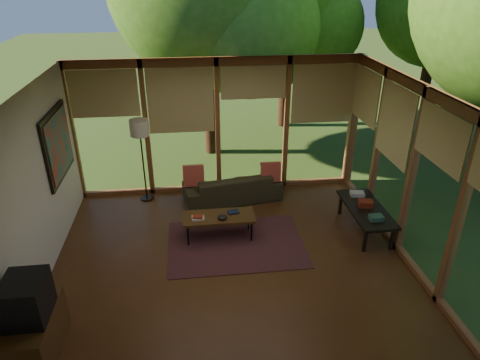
{
  "coord_description": "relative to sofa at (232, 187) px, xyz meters",
  "views": [
    {
      "loc": [
        -0.53,
        -5.47,
        4.14
      ],
      "look_at": [
        0.22,
        0.7,
        1.06
      ],
      "focal_mm": 32.0,
      "sensor_mm": 36.0,
      "label": 1
    }
  ],
  "objects": [
    {
      "name": "floor",
      "position": [
        -0.23,
        -2.0,
        -0.27
      ],
      "size": [
        5.5,
        5.5,
        0.0
      ],
      "primitive_type": "plane",
      "color": "#583117",
      "rests_on": "ground"
    },
    {
      "name": "ceiling",
      "position": [
        -0.23,
        -2.0,
        2.43
      ],
      "size": [
        5.5,
        5.5,
        0.0
      ],
      "primitive_type": "plane",
      "rotation": [
        3.14,
        0.0,
        0.0
      ],
      "color": "silver",
      "rests_on": "ground"
    },
    {
      "name": "wall_left",
      "position": [
        -2.98,
        -2.0,
        1.08
      ],
      "size": [
        0.04,
        5.0,
        2.7
      ],
      "primitive_type": "cube",
      "color": "silver",
      "rests_on": "ground"
    },
    {
      "name": "wall_front",
      "position": [
        -0.23,
        -4.5,
        1.08
      ],
      "size": [
        5.5,
        0.04,
        2.7
      ],
      "primitive_type": "cube",
      "color": "silver",
      "rests_on": "ground"
    },
    {
      "name": "window_wall_back",
      "position": [
        -0.23,
        0.5,
        1.08
      ],
      "size": [
        5.5,
        0.12,
        2.7
      ],
      "primitive_type": "cube",
      "color": "brown",
      "rests_on": "ground"
    },
    {
      "name": "window_wall_right",
      "position": [
        2.52,
        -2.0,
        1.08
      ],
      "size": [
        0.12,
        5.0,
        2.7
      ],
      "primitive_type": "cube",
      "color": "brown",
      "rests_on": "ground"
    },
    {
      "name": "exterior_lawn",
      "position": [
        7.77,
        6.0,
        -0.28
      ],
      "size": [
        40.0,
        40.0,
        0.0
      ],
      "primitive_type": "plane",
      "color": "#35521E",
      "rests_on": "ground"
    },
    {
      "name": "tree_far",
      "position": [
        5.4,
        3.0,
        3.1
      ],
      "size": [
        3.04,
        3.04,
        4.91
      ],
      "color": "#3A1F15",
      "rests_on": "ground"
    },
    {
      "name": "rug",
      "position": [
        -0.11,
        -1.56,
        -0.27
      ],
      "size": [
        2.25,
        1.59,
        0.01
      ],
      "primitive_type": "cube",
      "color": "maroon",
      "rests_on": "floor"
    },
    {
      "name": "sofa",
      "position": [
        0.0,
        0.0,
        0.0
      ],
      "size": [
        1.98,
        1.04,
        0.55
      ],
      "primitive_type": "imported",
      "rotation": [
        0.0,
        0.0,
        3.31
      ],
      "color": "#352F1A",
      "rests_on": "floor"
    },
    {
      "name": "pillow_left",
      "position": [
        -0.75,
        -0.05,
        0.3
      ],
      "size": [
        0.4,
        0.21,
        0.42
      ],
      "primitive_type": "cube",
      "rotation": [
        -0.21,
        0.0,
        0.0
      ],
      "color": "maroon",
      "rests_on": "sofa"
    },
    {
      "name": "pillow_right",
      "position": [
        0.75,
        -0.05,
        0.3
      ],
      "size": [
        0.38,
        0.2,
        0.4
      ],
      "primitive_type": "cube",
      "rotation": [
        -0.21,
        0.0,
        0.0
      ],
      "color": "maroon",
      "rests_on": "sofa"
    },
    {
      "name": "ct_book_lower",
      "position": [
        -0.72,
        -1.37,
        0.17
      ],
      "size": [
        0.21,
        0.16,
        0.03
      ],
      "primitive_type": "cube",
      "rotation": [
        0.0,
        0.0,
        0.04
      ],
      "color": "beige",
      "rests_on": "coffee_table"
    },
    {
      "name": "ct_book_upper",
      "position": [
        -0.72,
        -1.37,
        0.19
      ],
      "size": [
        0.18,
        0.15,
        0.03
      ],
      "primitive_type": "cube",
      "rotation": [
        0.0,
        0.0,
        -0.19
      ],
      "color": "maroon",
      "rests_on": "coffee_table"
    },
    {
      "name": "ct_book_side",
      "position": [
        -0.12,
        -1.24,
        0.16
      ],
      "size": [
        0.21,
        0.17,
        0.03
      ],
      "primitive_type": "cube",
      "rotation": [
        0.0,
        0.0,
        0.18
      ],
      "color": "black",
      "rests_on": "coffee_table"
    },
    {
      "name": "ct_bowl",
      "position": [
        -0.32,
        -1.42,
        0.19
      ],
      "size": [
        0.16,
        0.16,
        0.07
      ],
      "primitive_type": "ellipsoid",
      "color": "black",
      "rests_on": "coffee_table"
    },
    {
      "name": "media_cabinet",
      "position": [
        -2.7,
        -3.54,
        0.03
      ],
      "size": [
        0.5,
        1.0,
        0.6
      ],
      "primitive_type": "cube",
      "color": "#503215",
      "rests_on": "floor"
    },
    {
      "name": "television",
      "position": [
        -2.68,
        -3.54,
        0.58
      ],
      "size": [
        0.45,
        0.55,
        0.5
      ],
      "primitive_type": "cube",
      "color": "black",
      "rests_on": "media_cabinet"
    },
    {
      "name": "console_book_a",
      "position": [
        2.17,
        -1.81,
        0.22
      ],
      "size": [
        0.22,
        0.16,
        0.08
      ],
      "primitive_type": "cube",
      "rotation": [
        0.0,
        0.0,
        0.01
      ],
      "color": "#315647",
      "rests_on": "side_console"
    },
    {
      "name": "console_book_b",
      "position": [
        2.17,
        -1.36,
        0.23
      ],
      "size": [
        0.27,
        0.22,
        0.11
      ],
      "primitive_type": "cube",
      "rotation": [
        0.0,
        0.0,
        -0.22
      ],
      "color": "maroon",
      "rests_on": "side_console"
    },
    {
      "name": "console_book_c",
      "position": [
        2.17,
        -0.96,
        0.21
      ],
      "size": [
        0.27,
        0.22,
        0.07
      ],
      "primitive_type": "cube",
      "rotation": [
        0.0,
        0.0,
        -0.17
      ],
      "color": "beige",
      "rests_on": "side_console"
    },
    {
      "name": "floor_lamp",
      "position": [
        -1.7,
        0.22,
        1.13
      ],
      "size": [
        0.36,
        0.36,
        1.65
      ],
      "color": "black",
      "rests_on": "floor"
    },
    {
      "name": "coffee_table",
      "position": [
        -0.37,
        -1.32,
        0.12
      ],
      "size": [
        1.2,
        0.5,
        0.43
      ],
      "color": "#503215",
      "rests_on": "floor"
    },
    {
      "name": "side_console",
      "position": [
        2.17,
        -1.41,
        0.14
      ],
      "size": [
        0.6,
        1.4,
        0.46
      ],
      "color": "black",
      "rests_on": "floor"
    },
    {
      "name": "wall_painting",
      "position": [
        -2.94,
        -0.6,
        1.28
      ],
      "size": [
        0.06,
        1.35,
        1.15
      ],
      "color": "black",
      "rests_on": "wall_left"
    }
  ]
}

